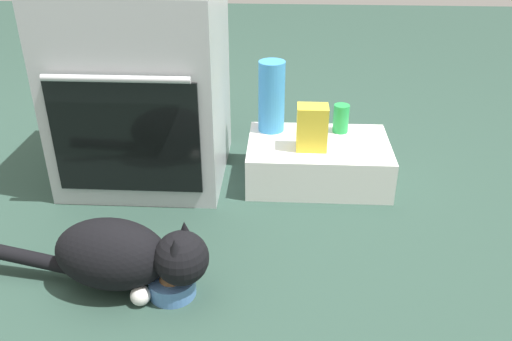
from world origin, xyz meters
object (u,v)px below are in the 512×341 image
at_px(water_bottle, 272,97).
at_px(food_bowl, 172,285).
at_px(oven, 143,85).
at_px(soda_can, 341,118).
at_px(cat, 124,255).
at_px(pantry_cabinet, 318,161).
at_px(snack_bag, 312,128).

bearing_deg(water_bottle, food_bowl, -107.45).
bearing_deg(food_bowl, oven, 107.34).
distance_m(soda_can, water_bottle, 0.31).
bearing_deg(food_bowl, cat, 172.43).
relative_size(pantry_cabinet, food_bowl, 4.06).
bearing_deg(water_bottle, cat, -116.11).
relative_size(oven, soda_can, 6.49).
distance_m(cat, water_bottle, 0.96).
height_order(soda_can, snack_bag, snack_bag).
bearing_deg(pantry_cabinet, oven, 177.13).
height_order(food_bowl, snack_bag, snack_bag).
height_order(oven, water_bottle, oven).
bearing_deg(oven, food_bowl, -72.66).
xyz_separation_m(snack_bag, water_bottle, (-0.16, 0.18, 0.06)).
height_order(cat, water_bottle, water_bottle).
bearing_deg(snack_bag, food_bowl, -122.38).
distance_m(pantry_cabinet, snack_bag, 0.19).
bearing_deg(snack_bag, water_bottle, 133.13).
relative_size(soda_can, snack_bag, 0.67).
xyz_separation_m(cat, snack_bag, (0.58, 0.67, 0.14)).
bearing_deg(soda_can, water_bottle, 179.31).
xyz_separation_m(soda_can, water_bottle, (-0.29, 0.00, 0.09)).
relative_size(food_bowl, cat, 0.19).
height_order(food_bowl, water_bottle, water_bottle).
xyz_separation_m(oven, soda_can, (0.81, 0.08, -0.16)).
distance_m(soda_can, snack_bag, 0.22).
bearing_deg(soda_can, snack_bag, -126.89).
distance_m(food_bowl, snack_bag, 0.85).
bearing_deg(snack_bag, pantry_cabinet, 59.36).
height_order(soda_can, water_bottle, water_bottle).
relative_size(snack_bag, water_bottle, 0.60).
distance_m(food_bowl, cat, 0.17).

